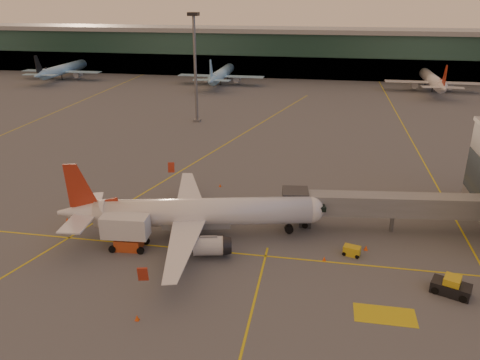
% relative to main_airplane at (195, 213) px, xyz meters
% --- Properties ---
extents(ground, '(600.00, 600.00, 0.00)m').
position_rel_main_airplane_xyz_m(ground, '(4.60, -8.32, -3.33)').
color(ground, '#4C4F54').
rests_on(ground, ground).
extents(taxi_markings, '(100.12, 173.00, 0.01)m').
position_rel_main_airplane_xyz_m(taxi_markings, '(-2.72, 36.17, -3.33)').
color(taxi_markings, gold).
rests_on(taxi_markings, ground).
extents(terminal, '(400.00, 20.00, 17.60)m').
position_rel_main_airplane_xyz_m(terminal, '(4.60, 133.48, 5.43)').
color(terminal, '#19382D').
rests_on(terminal, ground).
extents(mast_west_near, '(2.40, 2.40, 25.60)m').
position_rel_main_airplane_xyz_m(mast_west_near, '(-15.40, 57.68, 11.53)').
color(mast_west_near, slate).
rests_on(mast_west_near, ground).
extents(distant_aircraft_row, '(290.00, 34.00, 13.00)m').
position_rel_main_airplane_xyz_m(distant_aircraft_row, '(-16.40, 109.68, -3.33)').
color(distant_aircraft_row, '#90CAF1').
rests_on(distant_aircraft_row, ground).
extents(main_airplane, '(33.68, 30.64, 10.26)m').
position_rel_main_airplane_xyz_m(main_airplane, '(0.00, 0.00, 0.00)').
color(main_airplane, white).
rests_on(main_airplane, ground).
extents(jet_bridge, '(30.29, 6.66, 5.32)m').
position_rel_main_airplane_xyz_m(jet_bridge, '(26.60, 6.36, 0.28)').
color(jet_bridge, slate).
rests_on(jet_bridge, ground).
extents(catering_truck, '(5.86, 2.92, 4.42)m').
position_rel_main_airplane_xyz_m(catering_truck, '(-7.51, -4.48, -0.82)').
color(catering_truck, '#B9431A').
rests_on(catering_truck, ground).
extents(gpu_cart, '(2.27, 1.70, 1.18)m').
position_rel_main_airplane_xyz_m(gpu_cart, '(19.81, -1.23, -2.76)').
color(gpu_cart, gold).
rests_on(gpu_cart, ground).
extents(pushback_tug, '(4.36, 3.37, 1.99)m').
position_rel_main_airplane_xyz_m(pushback_tug, '(29.74, -7.38, -2.53)').
color(pushback_tug, black).
rests_on(pushback_tug, ground).
extents(cone_nose, '(0.49, 0.49, 0.62)m').
position_rel_main_airplane_xyz_m(cone_nose, '(21.61, 0.33, -3.03)').
color(cone_nose, '#ED4C0C').
rests_on(cone_nose, ground).
extents(cone_tail, '(0.40, 0.40, 0.51)m').
position_rel_main_airplane_xyz_m(cone_tail, '(-18.84, 1.18, -3.09)').
color(cone_tail, '#ED4C0C').
rests_on(cone_tail, ground).
extents(cone_wing_right, '(0.46, 0.46, 0.58)m').
position_rel_main_airplane_xyz_m(cone_wing_right, '(-1.13, -17.37, -3.05)').
color(cone_wing_right, '#ED4C0C').
rests_on(cone_wing_right, ground).
extents(cone_wing_left, '(0.39, 0.39, 0.50)m').
position_rel_main_airplane_xyz_m(cone_wing_left, '(-0.54, 17.12, -3.09)').
color(cone_wing_left, '#ED4C0C').
rests_on(cone_wing_left, ground).
extents(cone_fwd, '(0.43, 0.43, 0.55)m').
position_rel_main_airplane_xyz_m(cone_fwd, '(16.58, -3.10, -3.07)').
color(cone_fwd, '#ED4C0C').
rests_on(cone_fwd, ground).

